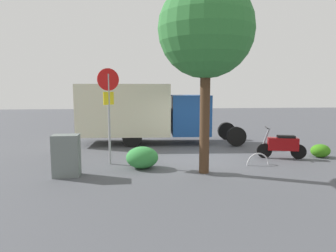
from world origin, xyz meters
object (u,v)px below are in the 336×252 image
object	(u,v)px
utility_cabinet	(66,156)
box_truck_near	(145,111)
motorcycle	(283,145)
street_tree	(206,31)
bike_rack_hoop	(258,165)
stop_sign	(109,101)

from	to	relation	value
utility_cabinet	box_truck_near	bearing A→B (deg)	-114.68
motorcycle	street_tree	distance (m)	5.38
utility_cabinet	bike_rack_hoop	distance (m)	6.40
box_truck_near	street_tree	bearing A→B (deg)	-69.08
motorcycle	bike_rack_hoop	bearing A→B (deg)	47.63
street_tree	stop_sign	bearing A→B (deg)	-24.24
motorcycle	bike_rack_hoop	xyz separation A→B (m)	(1.30, 0.85, -0.52)
stop_sign	utility_cabinet	world-z (taller)	stop_sign
stop_sign	street_tree	world-z (taller)	street_tree
stop_sign	street_tree	bearing A→B (deg)	155.76
motorcycle	stop_sign	distance (m)	6.69
stop_sign	utility_cabinet	bearing A→B (deg)	49.68
motorcycle	utility_cabinet	xyz separation A→B (m)	(7.62, 1.62, 0.12)
motorcycle	bike_rack_hoop	size ratio (longest dim) A/B	2.09
utility_cabinet	bike_rack_hoop	bearing A→B (deg)	-173.05
motorcycle	street_tree	size ratio (longest dim) A/B	0.30
motorcycle	utility_cabinet	world-z (taller)	utility_cabinet
bike_rack_hoop	stop_sign	bearing A→B (deg)	-6.60
utility_cabinet	street_tree	bearing A→B (deg)	179.81
utility_cabinet	stop_sign	bearing A→B (deg)	-130.32
stop_sign	street_tree	size ratio (longest dim) A/B	0.57
stop_sign	box_truck_near	bearing A→B (deg)	-108.10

